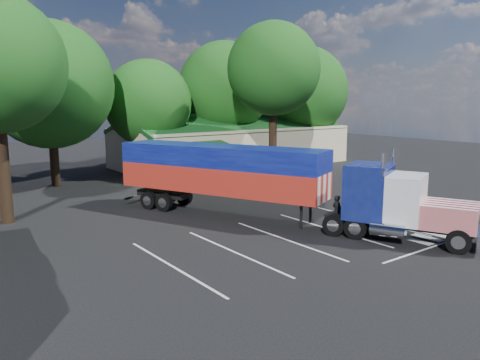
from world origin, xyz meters
TOP-DOWN VIEW (x-y plane):
  - ground at (0.00, 0.00)m, footprint 120.00×120.00m
  - event_hall at (13.74, 17.81)m, footprint 24.20×14.12m
  - tree_row_c at (-5.00, 16.20)m, footprint 10.00×10.00m
  - tree_row_d at (4.00, 17.50)m, footprint 8.00×8.00m
  - tree_row_e at (13.00, 18.00)m, footprint 9.60×9.60m
  - tree_row_f at (23.00, 16.80)m, footprint 10.40×10.40m
  - tree_near_right at (11.50, 8.50)m, footprint 8.00×8.00m
  - semi_truck at (1.49, -2.16)m, footprint 10.94×20.24m
  - woman at (3.68, -6.00)m, footprint 0.47×0.69m
  - bicycle at (1.80, 8.00)m, footprint 0.85×1.69m
  - silver_sedan at (9.48, 10.50)m, footprint 4.83×2.95m

SIDE VIEW (x-z plane):
  - ground at x=0.00m, z-range 0.00..0.00m
  - bicycle at x=1.80m, z-range 0.00..0.85m
  - silver_sedan at x=9.48m, z-range 0.00..1.50m
  - woman at x=3.68m, z-range 0.00..1.83m
  - event_hall at x=13.74m, z-range -0.56..4.99m
  - semi_truck at x=1.49m, z-range 0.29..4.70m
  - tree_row_d at x=4.00m, z-range 1.28..11.88m
  - tree_row_f at x=23.00m, z-range 1.29..14.29m
  - tree_row_c at x=-5.00m, z-range 1.51..14.56m
  - tree_row_e at x=13.00m, z-range 1.64..14.54m
  - tree_near_right at x=11.50m, z-range 2.71..16.21m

